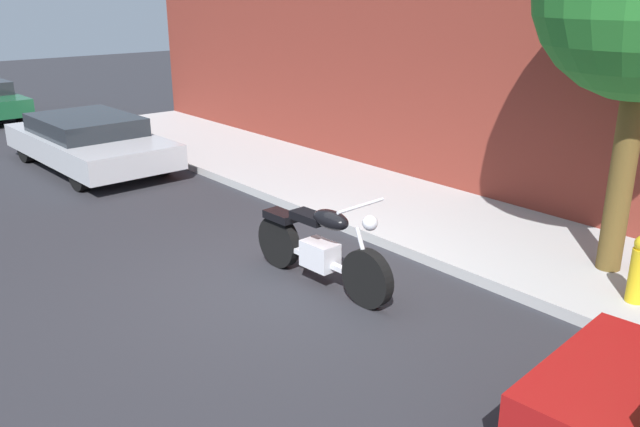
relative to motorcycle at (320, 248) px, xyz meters
The scene contains 5 objects.
ground_plane 0.59m from the motorcycle, 127.69° to the right, with size 60.00×60.00×0.00m, color #28282D.
sidewalk 2.76m from the motorcycle, 94.65° to the left, with size 21.91×2.63×0.14m, color #ACACAC.
motorcycle is the anchor object (origin of this frame).
parked_car_silver 7.10m from the motorcycle, behind, with size 4.29×1.98×1.03m.
fire_hydrant 3.50m from the motorcycle, 37.84° to the left, with size 0.20×0.20×0.91m.
Camera 1 is at (5.66, -4.30, 3.35)m, focal length 36.50 mm.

